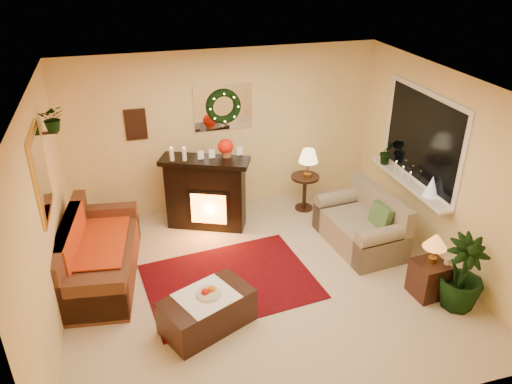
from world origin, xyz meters
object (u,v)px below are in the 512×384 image
object	(u,v)px
fireplace	(206,194)
loveseat	(360,219)
side_table_round	(304,191)
coffee_table	(207,312)
end_table_square	(429,277)
sofa	(99,250)

from	to	relation	value
fireplace	loveseat	xyz separation A→B (m)	(2.05, -1.13, -0.13)
side_table_round	coffee_table	bearing A→B (deg)	-131.48
side_table_round	end_table_square	size ratio (longest dim) A/B	1.26
sofa	loveseat	xyz separation A→B (m)	(3.65, -0.20, -0.01)
end_table_square	coffee_table	bearing A→B (deg)	176.38
fireplace	end_table_square	world-z (taller)	fireplace
fireplace	side_table_round	world-z (taller)	fireplace
sofa	coffee_table	distance (m)	1.78
sofa	coffee_table	size ratio (longest dim) A/B	1.88
fireplace	end_table_square	distance (m)	3.41
end_table_square	loveseat	bearing A→B (deg)	103.68
sofa	end_table_square	world-z (taller)	sofa
coffee_table	end_table_square	bearing A→B (deg)	-28.16
sofa	loveseat	bearing A→B (deg)	4.65
side_table_round	coffee_table	world-z (taller)	side_table_round
sofa	end_table_square	bearing A→B (deg)	-13.01
loveseat	sofa	bearing A→B (deg)	171.07
coffee_table	sofa	bearing A→B (deg)	106.95
sofa	loveseat	distance (m)	3.65
side_table_round	fireplace	bearing A→B (deg)	-176.69
loveseat	fireplace	bearing A→B (deg)	145.24
sofa	loveseat	size ratio (longest dim) A/B	1.40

